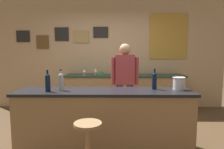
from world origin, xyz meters
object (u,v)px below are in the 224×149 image
Objects in this scene: wine_bottle_b at (61,81)px; wine_glass_b at (95,70)px; ice_bucket at (179,83)px; bartender at (125,80)px; wine_bottle_a at (48,82)px; wine_bottle_c at (154,80)px; coffee_mug at (101,73)px; bar_stool at (88,141)px; wine_glass_a at (84,71)px.

wine_bottle_b is 1.97× the size of wine_glass_b.
wine_bottle_b is at bearing -177.71° from ice_bucket.
bartender is at bearing 43.88° from wine_bottle_b.
wine_bottle_a is at bearing -102.12° from wine_glass_b.
wine_bottle_c is at bearing 7.02° from wine_bottle_a.
coffee_mug is at bearing -38.16° from wine_glass_b.
bar_stool is 2.22× the size of wine_bottle_c.
wine_bottle_c is 2.10m from coffee_mug.
wine_bottle_c is at bearing -54.73° from wine_glass_a.
bar_stool is 2.22× the size of wine_bottle_a.
bar_stool is at bearing -139.33° from wine_bottle_c.
wine_glass_a is at bearing 125.27° from wine_bottle_c.
wine_bottle_b is at bearing 124.89° from bar_stool.
bartender is 1.14m from ice_bucket.
bartender is 1.35m from wine_glass_b.
wine_glass_a is at bearing 131.35° from ice_bucket.
bartender is 1.18m from coffee_mug.
coffee_mug is at bearing 73.63° from wine_bottle_a.
coffee_mug is at bearing 123.51° from ice_bucket.
bartender is 1.39m from wine_glass_a.
wine_bottle_b reaches higher than ice_bucket.
ice_bucket is 2.30m from coffee_mug.
wine_bottle_b reaches higher than wine_glass_a.
wine_bottle_b is 2.45× the size of coffee_mug.
bartender is 1.35m from wine_bottle_b.
wine_glass_a is (-1.67, 1.90, -0.01)m from ice_bucket.
wine_bottle_b is at bearing -136.12° from bartender.
ice_bucket is at bearing -56.49° from coffee_mug.
bartender is 1.53m from wine_bottle_a.
wine_glass_a is 1.00× the size of wine_glass_b.
wine_glass_a is (-0.92, 1.03, 0.07)m from bartender.
wine_glass_b is at bearing 141.84° from coffee_mug.
coffee_mug is at bearing 90.47° from bar_stool.
wine_glass_b is 1.24× the size of coffee_mug.
wine_bottle_c reaches higher than bar_stool.
coffee_mug is (0.14, -0.11, -0.06)m from wine_glass_b.
wine_bottle_c is at bearing 4.35° from wine_bottle_b.
wine_bottle_c is 1.97× the size of wine_glass_b.
bartender is 2.38× the size of bar_stool.
wine_bottle_c is 2.45× the size of coffee_mug.
wine_bottle_a and wine_bottle_b have the same top height.
bartender reaches higher than wine_glass_a.
bartender is at bearing -48.34° from wine_glass_a.
wine_bottle_a is 1.54m from wine_bottle_c.
bartender is 8.61× the size of ice_bucket.
wine_glass_a and wine_glass_b have the same top height.
bartender is 5.29× the size of wine_bottle_c.
ice_bucket reaches higher than wine_glass_b.
bartender reaches higher than wine_glass_b.
wine_bottle_a reaches higher than coffee_mug.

